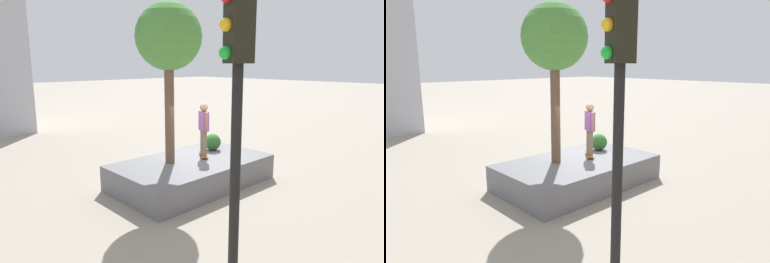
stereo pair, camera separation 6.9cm
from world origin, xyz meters
The scene contains 7 objects.
ground_plane centered at (0.00, 0.00, 0.00)m, with size 120.00×120.00×0.00m, color #9E9384.
planter_ledge centered at (0.50, 0.40, 0.39)m, with size 4.78×2.78×0.78m, color slate.
plaza_tree centered at (1.14, 0.12, 4.39)m, with size 1.90×1.90×4.63m.
boxwood_shrub centered at (-0.87, -0.01, 1.07)m, with size 0.56×0.56×0.56m, color #2D6628.
skateboard centered at (-0.04, 0.36, 0.84)m, with size 0.66×0.76×0.07m.
skateboarder centered at (-0.04, 0.36, 1.81)m, with size 0.35×0.52×1.64m.
traffic_light_corner centered at (4.56, 5.39, 3.12)m, with size 0.37×0.35×4.58m.
Camera 2 is at (7.37, 7.77, 3.73)m, focal length 31.71 mm.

